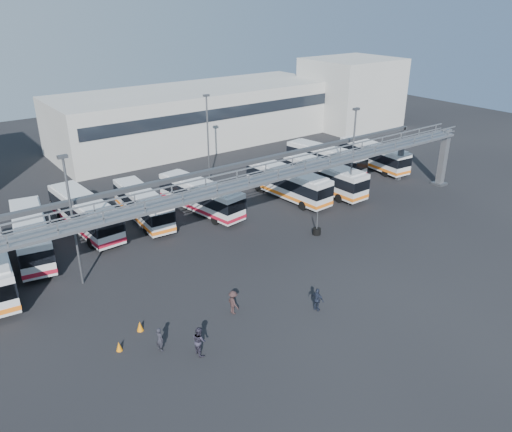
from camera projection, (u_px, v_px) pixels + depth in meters
ground at (308, 263)px, 41.11m from camera, size 140.00×140.00×0.00m
gantry at (266, 181)px, 43.21m from camera, size 51.40×5.15×7.10m
warehouse at (198, 115)px, 73.99m from camera, size 42.00×14.00×8.00m
building_right at (351, 93)px, 83.10m from camera, size 14.00×12.00×11.00m
light_pole_left at (72, 215)px, 35.99m from camera, size 0.70×0.35×10.21m
light_pole_mid at (353, 152)px, 50.48m from camera, size 0.70×0.35×10.21m
light_pole_back at (208, 134)px, 57.17m from camera, size 0.70×0.35×10.21m
bus_1 at (31, 234)px, 41.93m from camera, size 4.35×11.36×3.37m
bus_2 at (85, 212)px, 46.11m from camera, size 3.31×11.36×3.41m
bus_3 at (143, 204)px, 48.39m from camera, size 2.98×10.34×3.10m
bus_4 at (201, 195)px, 50.29m from camera, size 4.13×10.93×3.24m
bus_6 at (288, 182)px, 53.76m from camera, size 3.30×11.09×3.32m
bus_7 at (324, 176)px, 55.69m from camera, size 2.89×11.07×3.34m
bus_8 at (325, 158)px, 61.76m from camera, size 4.10×10.98×3.26m
bus_9 at (374, 155)px, 63.31m from camera, size 3.22×10.57×3.16m
pedestrian_a at (160, 339)px, 30.72m from camera, size 0.53×0.68×1.64m
pedestrian_b at (199, 341)px, 30.38m from camera, size 0.76×0.95×1.92m
pedestrian_c at (233, 302)px, 34.33m from camera, size 0.69×1.15×1.75m
pedestrian_d at (317, 300)px, 34.64m from camera, size 0.69×1.10×1.74m
cone_left at (119, 346)px, 30.90m from camera, size 0.49×0.49×0.63m
cone_right at (140, 326)px, 32.73m from camera, size 0.54×0.54×0.70m
tire_stack at (317, 231)px, 46.00m from camera, size 0.77×0.77×2.21m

